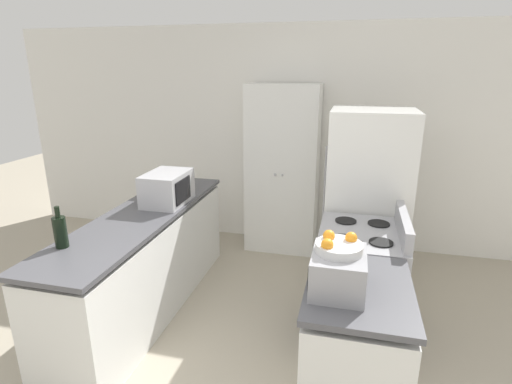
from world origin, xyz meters
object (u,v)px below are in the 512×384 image
object	(u,v)px
pantry_cabinet	(282,170)
microwave	(167,188)
wine_bottle	(60,231)
refrigerator	(367,205)
fruit_bowl	(338,246)
toaster_oven	(338,272)
stove	(358,284)

from	to	relation	value
pantry_cabinet	microwave	bearing A→B (deg)	-123.23
pantry_cabinet	microwave	xyz separation A→B (m)	(-0.84, -1.28, 0.09)
pantry_cabinet	wine_bottle	xyz separation A→B (m)	(-1.13, -2.33, 0.06)
refrigerator	microwave	xyz separation A→B (m)	(-1.78, -0.50, 0.18)
refrigerator	wine_bottle	xyz separation A→B (m)	(-2.08, -1.55, 0.15)
wine_bottle	fruit_bowl	xyz separation A→B (m)	(1.87, -0.09, 0.14)
toaster_oven	wine_bottle	bearing A→B (deg)	176.62
pantry_cabinet	toaster_oven	distance (m)	2.55
stove	microwave	xyz separation A→B (m)	(-1.73, 0.27, 0.60)
wine_bottle	microwave	bearing A→B (deg)	74.40
refrigerator	microwave	size ratio (longest dim) A/B	3.60
refrigerator	toaster_oven	bearing A→B (deg)	-96.64
pantry_cabinet	stove	bearing A→B (deg)	-59.88
wine_bottle	fruit_bowl	size ratio (longest dim) A/B	1.14
refrigerator	fruit_bowl	xyz separation A→B (m)	(-0.20, -1.64, 0.29)
refrigerator	fruit_bowl	size ratio (longest dim) A/B	6.78
stove	wine_bottle	world-z (taller)	wine_bottle
microwave	wine_bottle	size ratio (longest dim) A/B	1.65
microwave	toaster_oven	xyz separation A→B (m)	(1.59, -1.16, -0.03)
microwave	wine_bottle	bearing A→B (deg)	-105.60
pantry_cabinet	wine_bottle	size ratio (longest dim) A/B	6.54
microwave	stove	bearing A→B (deg)	-8.85
microwave	toaster_oven	size ratio (longest dim) A/B	1.33
stove	refrigerator	bearing A→B (deg)	86.47
wine_bottle	fruit_bowl	world-z (taller)	fruit_bowl
microwave	fruit_bowl	world-z (taller)	fruit_bowl
pantry_cabinet	toaster_oven	xyz separation A→B (m)	(0.75, -2.44, 0.06)
pantry_cabinet	microwave	world-z (taller)	pantry_cabinet
stove	refrigerator	size ratio (longest dim) A/B	0.61
refrigerator	microwave	world-z (taller)	refrigerator
microwave	pantry_cabinet	bearing A→B (deg)	56.77
stove	fruit_bowl	size ratio (longest dim) A/B	4.14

